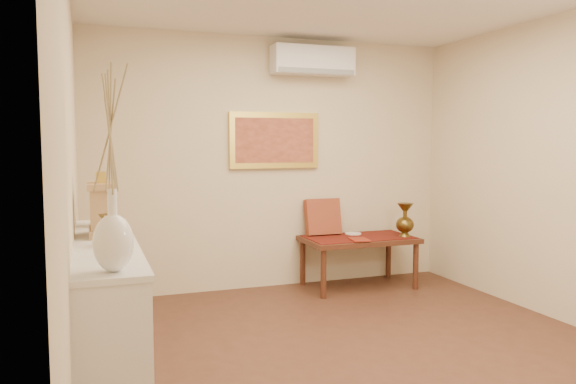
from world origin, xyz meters
name	(u,v)px	position (x,y,z in m)	size (l,w,h in m)	color
floor	(371,359)	(0.00, 0.00, 0.00)	(4.50, 4.50, 0.00)	#553021
wall_back	(274,164)	(0.00, 2.25, 1.35)	(4.00, 0.02, 2.70)	beige
wall_left	(72,181)	(-2.00, 0.00, 1.35)	(0.02, 4.50, 2.70)	beige
white_vase	(111,167)	(-1.81, -0.87, 1.47)	(0.18, 0.18, 0.97)	white
candlestick	(110,236)	(-1.81, -0.48, 1.09)	(0.10, 0.10, 0.21)	silver
brass_urn_small	(107,225)	(-1.81, -0.16, 1.10)	(0.10, 0.10, 0.23)	brown
table_cloth	(359,237)	(0.85, 1.88, 0.55)	(1.14, 0.59, 0.01)	#5E180F
brass_urn_tall	(405,216)	(1.33, 1.73, 0.78)	(0.20, 0.20, 0.44)	brown
plate	(353,234)	(0.87, 2.05, 0.56)	(0.18, 0.18, 0.01)	white
menu	(359,240)	(0.75, 1.67, 0.56)	(0.18, 0.25, 0.01)	maroon
cushion	(323,217)	(0.53, 2.13, 0.76)	(0.40, 0.10, 0.40)	maroon
display_ledge	(107,320)	(-1.82, 0.00, 0.49)	(0.37, 2.02, 0.98)	silver
mantel_clock	(102,208)	(-1.83, 0.22, 1.15)	(0.17, 0.36, 0.41)	tan
wooden_chest	(105,209)	(-1.80, 0.66, 1.10)	(0.16, 0.21, 0.24)	tan
low_table	(359,243)	(0.85, 1.88, 0.48)	(1.20, 0.70, 0.55)	#4C2516
painting	(274,140)	(0.00, 2.22, 1.60)	(1.00, 0.06, 0.60)	gold
ac_unit	(313,61)	(0.40, 2.12, 2.45)	(0.90, 0.25, 0.30)	silver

